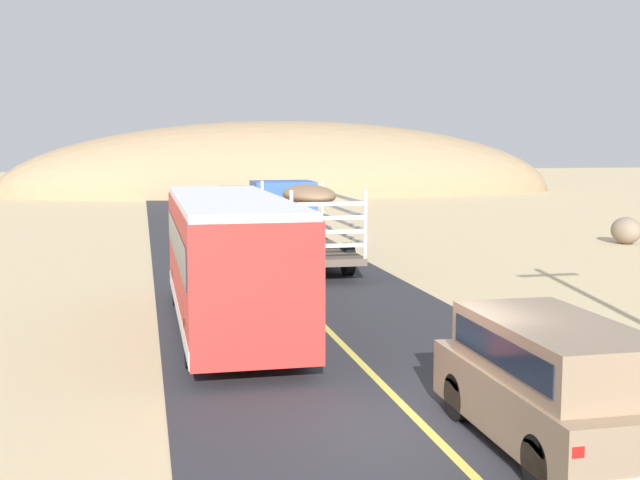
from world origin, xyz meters
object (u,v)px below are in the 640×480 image
(suv_near, at_px, (552,379))
(bus, at_px, (229,258))
(boulder_far_horizon, at_px, (626,231))
(car_far, at_px, (236,202))
(livestock_truck, at_px, (292,213))

(suv_near, distance_m, bus, 9.66)
(boulder_far_horizon, bearing_deg, car_far, 137.15)
(suv_near, bearing_deg, livestock_truck, 90.23)
(bus, bearing_deg, suv_near, -66.90)
(livestock_truck, xyz_separation_m, bus, (-3.70, -11.83, -0.04))
(bus, bearing_deg, livestock_truck, 72.64)
(suv_near, bearing_deg, boulder_far_horizon, 55.21)
(livestock_truck, height_order, car_far, livestock_truck)
(suv_near, relative_size, bus, 0.46)
(livestock_truck, relative_size, boulder_far_horizon, 6.20)
(livestock_truck, bearing_deg, bus, -107.36)
(car_far, bearing_deg, suv_near, -89.22)
(bus, height_order, car_far, bus)
(livestock_truck, bearing_deg, suv_near, -89.77)
(suv_near, xyz_separation_m, car_far, (-0.50, 36.62, 0.00))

